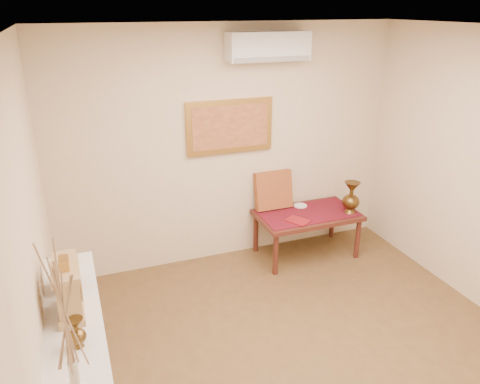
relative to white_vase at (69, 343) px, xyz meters
name	(u,v)px	position (x,y,z in m)	size (l,w,h in m)	color
floor	(321,377)	(1.81, 0.78, -1.49)	(4.50, 4.50, 0.00)	brown
ceiling	(350,33)	(1.81, 0.78, 1.21)	(4.50, 4.50, 0.00)	white
wall_back	(229,147)	(1.81, 3.03, -0.14)	(4.00, 0.02, 2.70)	beige
wall_left	(33,286)	(-0.19, 0.78, -0.14)	(0.02, 4.50, 2.70)	beige
white_vase	(69,343)	(0.00, 0.00, 0.00)	(0.19, 0.19, 1.02)	white
candlestick	(76,379)	(-0.01, 0.23, -0.40)	(0.10, 0.10, 0.22)	silver
brass_urn_small	(76,329)	(0.01, 0.62, -0.39)	(0.11, 0.11, 0.25)	brown
table_cloth	(307,213)	(2.66, 2.66, -0.93)	(1.14, 0.59, 0.01)	maroon
brass_urn_tall	(351,194)	(3.14, 2.49, -0.70)	(0.21, 0.21, 0.46)	brown
plate	(300,206)	(2.67, 2.86, -0.92)	(0.16, 0.16, 0.01)	white
menu	(298,221)	(2.44, 2.49, -0.92)	(0.18, 0.25, 0.01)	maroon
cushion	(273,190)	(2.34, 2.94, -0.70)	(0.46, 0.10, 0.46)	maroon
mantel_clock	(69,290)	(-0.01, 0.97, -0.33)	(0.17, 0.36, 0.41)	tan
wooden_chest	(67,272)	(-0.02, 1.30, -0.39)	(0.16, 0.21, 0.24)	tan
low_table	(307,218)	(2.66, 2.66, -1.00)	(1.20, 0.70, 0.55)	#4E2017
painting	(230,126)	(1.81, 3.00, 0.11)	(1.00, 0.06, 0.60)	#B48439
ac_unit	(268,46)	(2.21, 2.89, 0.96)	(0.90, 0.25, 0.30)	silver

